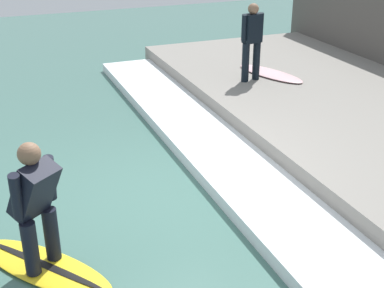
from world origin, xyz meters
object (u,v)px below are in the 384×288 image
(surfer_waiting_near, at_px, (252,38))
(surfboard_riding, at_px, (45,267))
(surfer_riding, at_px, (36,201))
(surfboard_waiting_near, at_px, (270,73))

(surfer_waiting_near, bearing_deg, surfboard_riding, -138.50)
(surfboard_riding, relative_size, surfer_riding, 1.22)
(surfboard_riding, relative_size, surfboard_waiting_near, 1.02)
(surfer_waiting_near, bearing_deg, surfboard_waiting_near, 17.60)
(surfer_waiting_near, distance_m, surfboard_waiting_near, 1.02)
(surfer_riding, relative_size, surfboard_waiting_near, 0.83)
(surfboard_riding, distance_m, surfboard_waiting_near, 6.78)
(surfboard_riding, xyz_separation_m, surfer_waiting_near, (4.66, 4.12, 1.25))
(surfboard_riding, distance_m, surfer_riding, 0.84)
(surfboard_riding, distance_m, surfer_waiting_near, 6.35)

